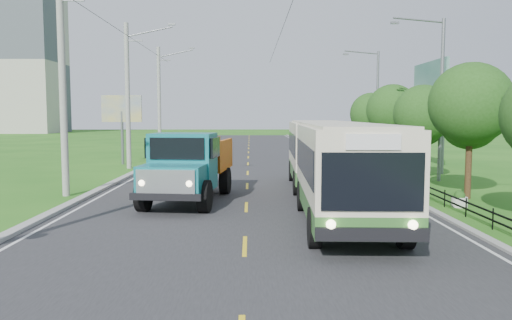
{
  "coord_description": "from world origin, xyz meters",
  "views": [
    {
      "loc": [
        0.15,
        -13.77,
        3.67
      ],
      "look_at": [
        0.39,
        6.16,
        1.9
      ],
      "focal_mm": 35.0,
      "sensor_mm": 36.0,
      "label": 1
    }
  ],
  "objects_px": {
    "tree_fourth": "(423,117)",
    "bus": "(330,156)",
    "tree_third": "(470,109)",
    "planter_near": "(459,200)",
    "streetlight_far": "(375,101)",
    "billboard_right": "(430,91)",
    "streetlight_mid": "(439,93)",
    "pole_near": "(63,84)",
    "dump_truck": "(189,162)",
    "planter_mid": "(400,176)",
    "tree_fifth": "(393,113)",
    "planter_far": "(367,163)",
    "pole_mid": "(128,95)",
    "tree_back": "(371,116)",
    "billboard_left": "(122,113)",
    "pole_far": "(160,100)"
  },
  "relations": [
    {
      "from": "tree_fourth",
      "to": "bus",
      "type": "height_order",
      "value": "tree_fourth"
    },
    {
      "from": "tree_third",
      "to": "planter_near",
      "type": "bearing_deg",
      "value": -120.41
    },
    {
      "from": "streetlight_far",
      "to": "billboard_right",
      "type": "distance_m",
      "value": 8.18
    },
    {
      "from": "streetlight_mid",
      "to": "pole_near",
      "type": "bearing_deg",
      "value": -165.19
    },
    {
      "from": "planter_near",
      "to": "dump_truck",
      "type": "relative_size",
      "value": 0.09
    },
    {
      "from": "planter_mid",
      "to": "tree_third",
      "type": "bearing_deg",
      "value": -77.9
    },
    {
      "from": "streetlight_far",
      "to": "bus",
      "type": "bearing_deg",
      "value": -108.65
    },
    {
      "from": "tree_fourth",
      "to": "planter_near",
      "type": "xyz_separation_m",
      "value": [
        -1.26,
        -8.14,
        -3.3
      ]
    },
    {
      "from": "tree_fifth",
      "to": "bus",
      "type": "height_order",
      "value": "tree_fifth"
    },
    {
      "from": "planter_mid",
      "to": "billboard_right",
      "type": "distance_m",
      "value": 8.68
    },
    {
      "from": "planter_far",
      "to": "dump_truck",
      "type": "height_order",
      "value": "dump_truck"
    },
    {
      "from": "pole_mid",
      "to": "tree_back",
      "type": "relative_size",
      "value": 1.82
    },
    {
      "from": "pole_near",
      "to": "tree_back",
      "type": "relative_size",
      "value": 1.82
    },
    {
      "from": "pole_near",
      "to": "tree_fifth",
      "type": "relative_size",
      "value": 1.72
    },
    {
      "from": "tree_third",
      "to": "tree_back",
      "type": "distance_m",
      "value": 18.0
    },
    {
      "from": "pole_near",
      "to": "planter_far",
      "type": "height_order",
      "value": "pole_near"
    },
    {
      "from": "tree_back",
      "to": "billboard_left",
      "type": "xyz_separation_m",
      "value": [
        -19.36,
        -2.14,
        0.21
      ]
    },
    {
      "from": "billboard_left",
      "to": "tree_fifth",
      "type": "bearing_deg",
      "value": -11.28
    },
    {
      "from": "pole_mid",
      "to": "tree_fifth",
      "type": "height_order",
      "value": "pole_mid"
    },
    {
      "from": "tree_fourth",
      "to": "billboard_right",
      "type": "xyz_separation_m",
      "value": [
        2.44,
        5.86,
        1.76
      ]
    },
    {
      "from": "dump_truck",
      "to": "tree_back",
      "type": "bearing_deg",
      "value": 63.52
    },
    {
      "from": "planter_near",
      "to": "bus",
      "type": "height_order",
      "value": "bus"
    },
    {
      "from": "streetlight_far",
      "to": "billboard_left",
      "type": "relative_size",
      "value": 1.74
    },
    {
      "from": "tree_back",
      "to": "streetlight_mid",
      "type": "relative_size",
      "value": 0.61
    },
    {
      "from": "tree_fourth",
      "to": "tree_fifth",
      "type": "relative_size",
      "value": 0.93
    },
    {
      "from": "tree_fifth",
      "to": "streetlight_mid",
      "type": "distance_m",
      "value": 6.28
    },
    {
      "from": "streetlight_mid",
      "to": "planter_far",
      "type": "distance_m",
      "value": 9.46
    },
    {
      "from": "streetlight_far",
      "to": "planter_near",
      "type": "height_order",
      "value": "streetlight_far"
    },
    {
      "from": "streetlight_mid",
      "to": "bus",
      "type": "xyz_separation_m",
      "value": [
        -7.16,
        -7.22,
        -2.91
      ]
    },
    {
      "from": "bus",
      "to": "dump_truck",
      "type": "bearing_deg",
      "value": 175.53
    },
    {
      "from": "streetlight_mid",
      "to": "streetlight_far",
      "type": "height_order",
      "value": "same"
    },
    {
      "from": "pole_near",
      "to": "tree_back",
      "type": "bearing_deg",
      "value": 43.41
    },
    {
      "from": "tree_back",
      "to": "planter_near",
      "type": "distance_m",
      "value": 20.46
    },
    {
      "from": "tree_fifth",
      "to": "tree_fourth",
      "type": "bearing_deg",
      "value": -90.0
    },
    {
      "from": "bus",
      "to": "tree_fifth",
      "type": "bearing_deg",
      "value": 66.85
    },
    {
      "from": "pole_mid",
      "to": "planter_mid",
      "type": "height_order",
      "value": "pole_mid"
    },
    {
      "from": "tree_back",
      "to": "planter_mid",
      "type": "distance_m",
      "value": 12.66
    },
    {
      "from": "streetlight_mid",
      "to": "tree_back",
      "type": "bearing_deg",
      "value": 93.7
    },
    {
      "from": "pole_near",
      "to": "billboard_left",
      "type": "height_order",
      "value": "pole_near"
    },
    {
      "from": "tree_fifth",
      "to": "planter_mid",
      "type": "distance_m",
      "value": 7.21
    },
    {
      "from": "tree_fifth",
      "to": "dump_truck",
      "type": "distance_m",
      "value": 17.79
    },
    {
      "from": "pole_far",
      "to": "streetlight_mid",
      "type": "bearing_deg",
      "value": -45.14
    },
    {
      "from": "pole_near",
      "to": "pole_far",
      "type": "height_order",
      "value": "same"
    },
    {
      "from": "pole_mid",
      "to": "streetlight_far",
      "type": "bearing_deg",
      "value": 20.32
    },
    {
      "from": "billboard_left",
      "to": "bus",
      "type": "bearing_deg",
      "value": -52.98
    },
    {
      "from": "streetlight_mid",
      "to": "streetlight_far",
      "type": "distance_m",
      "value": 14.0
    },
    {
      "from": "billboard_left",
      "to": "dump_truck",
      "type": "bearing_deg",
      "value": -66.91
    },
    {
      "from": "streetlight_mid",
      "to": "billboard_right",
      "type": "xyz_separation_m",
      "value": [
        1.66,
        6.0,
        0.44
      ]
    },
    {
      "from": "tree_fifth",
      "to": "planter_near",
      "type": "bearing_deg",
      "value": -95.08
    },
    {
      "from": "planter_near",
      "to": "planter_mid",
      "type": "xyz_separation_m",
      "value": [
        0.0,
        8.0,
        0.0
      ]
    }
  ]
}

